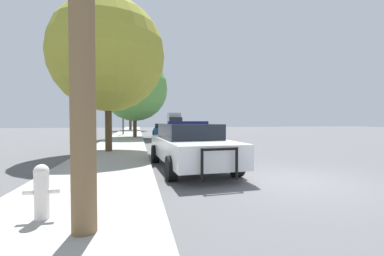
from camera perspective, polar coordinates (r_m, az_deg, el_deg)
name	(u,v)px	position (r m, az deg, el deg)	size (l,w,h in m)	color
ground_plane	(293,181)	(7.45, 21.57, -10.82)	(110.00, 110.00, 0.00)	#565659
sidewalk_left	(89,189)	(6.33, -21.83, -12.43)	(3.00, 110.00, 0.13)	#A3A099
police_car	(190,145)	(8.56, -0.51, -3.76)	(2.39, 5.19, 1.57)	white
fire_hydrant	(42,190)	(4.51, -30.43, -11.78)	(0.49, 0.22, 0.82)	white
traffic_light	(139,100)	(28.49, -11.74, 6.13)	(4.21, 0.35, 5.20)	#424247
car_background_midblock	(163,130)	(24.37, -6.47, -0.42)	(2.15, 4.10, 1.31)	navy
box_truck	(174,120)	(47.40, -3.98, 1.69)	(2.69, 6.70, 2.99)	black
tree_sidewalk_mid	(135,88)	(23.40, -12.63, 8.60)	(5.77, 5.77, 7.20)	#4C3823
tree_sidewalk_near	(108,55)	(13.25, -18.19, 15.12)	(5.35, 5.35, 7.25)	#4C3823
tree_sidewalk_far	(130,96)	(41.68, -13.57, 6.99)	(5.64, 5.64, 8.20)	brown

